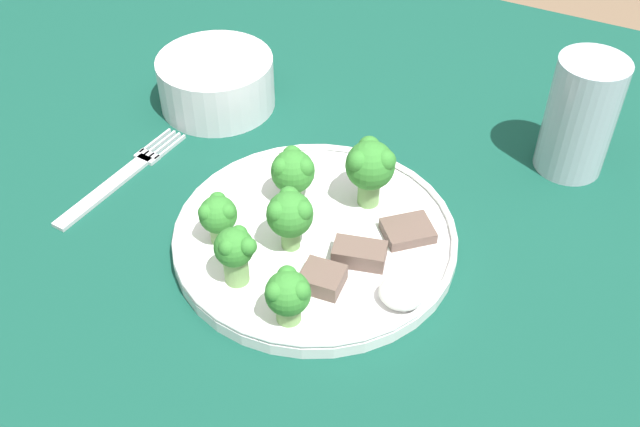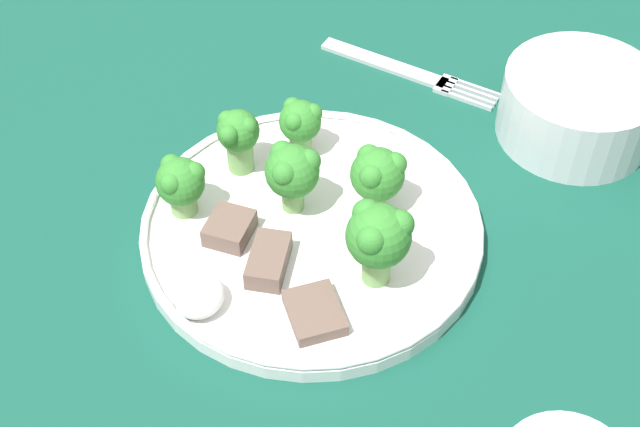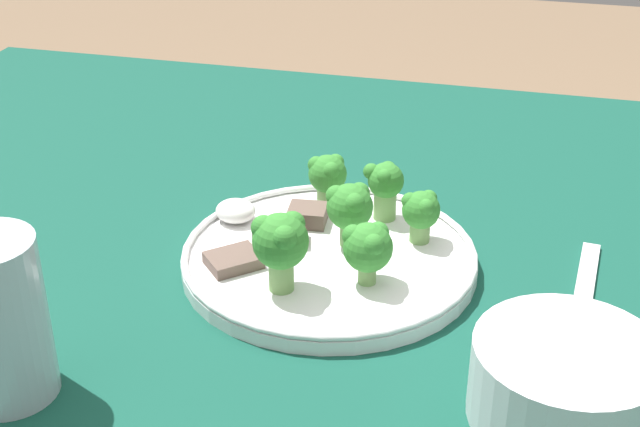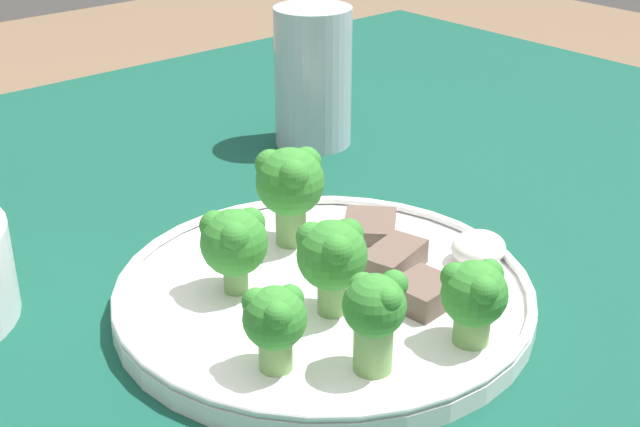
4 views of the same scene
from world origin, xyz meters
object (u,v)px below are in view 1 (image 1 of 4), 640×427
(dinner_plate, at_px, (315,237))
(fork, at_px, (121,178))
(cream_bowl, at_px, (217,83))
(drinking_glass, at_px, (579,122))

(dinner_plate, xyz_separation_m, fork, (-0.21, -0.01, -0.01))
(cream_bowl, height_order, drinking_glass, drinking_glass)
(drinking_glass, bearing_deg, cream_bowl, -169.61)
(fork, distance_m, cream_bowl, 0.16)
(dinner_plate, xyz_separation_m, drinking_glass, (0.18, 0.22, 0.04))
(fork, distance_m, drinking_glass, 0.45)
(dinner_plate, distance_m, fork, 0.21)
(dinner_plate, relative_size, fork, 1.47)
(cream_bowl, bearing_deg, fork, -96.00)
(dinner_plate, height_order, drinking_glass, drinking_glass)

